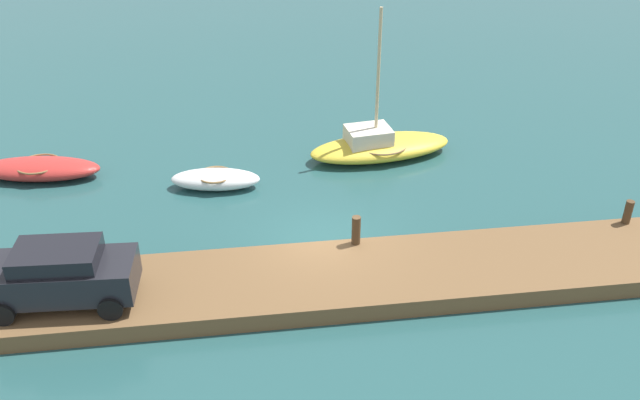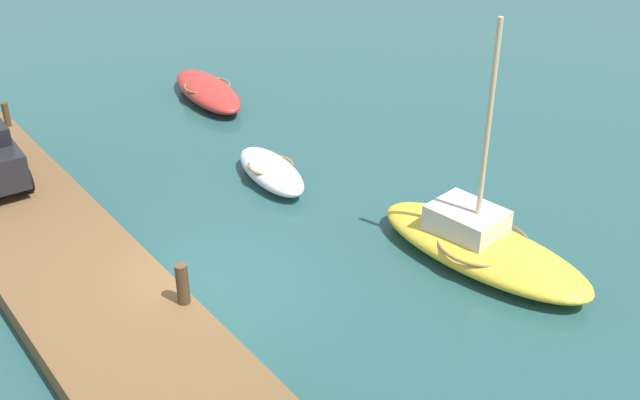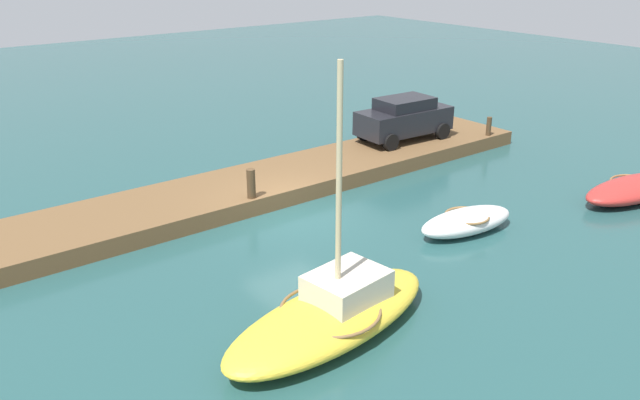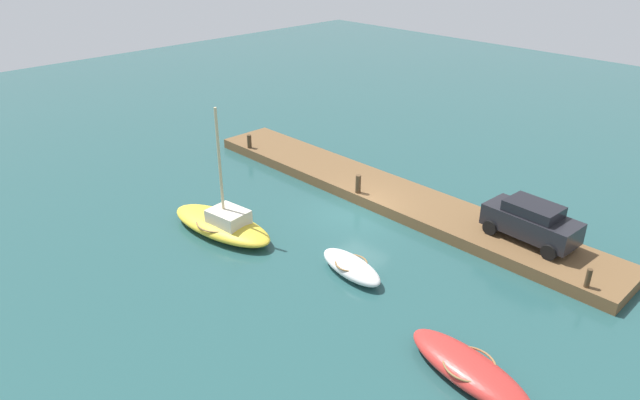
# 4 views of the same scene
# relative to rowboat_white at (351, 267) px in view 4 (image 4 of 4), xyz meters

# --- Properties ---
(ground_plane) EXTENTS (84.00, 84.00, 0.00)m
(ground_plane) POSITION_rel_rowboat_white_xyz_m (3.34, -4.04, -0.35)
(ground_plane) COLOR #234C4C
(dock_platform) EXTENTS (23.36, 3.21, 0.54)m
(dock_platform) POSITION_rel_rowboat_white_xyz_m (3.34, -6.31, -0.08)
(dock_platform) COLOR brown
(dock_platform) RESTS_ON ground_plane
(rowboat_white) EXTENTS (3.29, 1.62, 0.68)m
(rowboat_white) POSITION_rel_rowboat_white_xyz_m (0.00, 0.00, 0.00)
(rowboat_white) COLOR white
(rowboat_white) RESTS_ON ground_plane
(rowboat_red) EXTENTS (4.61, 2.12, 0.72)m
(rowboat_red) POSITION_rel_rowboat_white_xyz_m (-6.39, 1.64, 0.02)
(rowboat_red) COLOR #B72D28
(rowboat_red) RESTS_ON ground_plane
(sailboat_yellow) EXTENTS (5.82, 2.82, 5.82)m
(sailboat_yellow) POSITION_rel_rowboat_white_xyz_m (6.28, 1.66, 0.13)
(sailboat_yellow) COLOR gold
(sailboat_yellow) RESTS_ON ground_plane
(mooring_post_west) EXTENTS (0.20, 0.20, 0.75)m
(mooring_post_west) POSITION_rel_rowboat_white_xyz_m (-7.10, -4.95, 0.56)
(mooring_post_west) COLOR #47331E
(mooring_post_west) RESTS_ON dock_platform
(mooring_post_mid_west) EXTENTS (0.26, 0.26, 0.92)m
(mooring_post_mid_west) POSITION_rel_rowboat_white_xyz_m (4.17, -4.95, 0.65)
(mooring_post_mid_west) COLOR #47331E
(mooring_post_mid_west) RESTS_ON dock_platform
(mooring_post_mid_east) EXTENTS (0.25, 0.25, 0.78)m
(mooring_post_mid_east) POSITION_rel_rowboat_white_xyz_m (12.79, -4.95, 0.58)
(mooring_post_mid_east) COLOR #47331E
(mooring_post_mid_east) RESTS_ON dock_platform
(parked_car) EXTENTS (3.92, 2.01, 1.68)m
(parked_car) POSITION_rel_rowboat_white_xyz_m (-3.94, -6.63, 1.07)
(parked_car) COLOR black
(parked_car) RESTS_ON dock_platform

